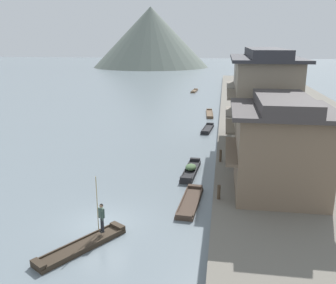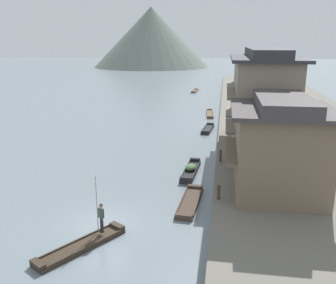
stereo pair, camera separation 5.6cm
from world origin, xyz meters
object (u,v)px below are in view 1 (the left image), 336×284
object	(u,v)px
house_waterfront_second	(265,106)
house_waterfront_tall	(259,95)
boat_moored_nearest	(208,129)
mooring_post_dock_mid	(220,156)
boatman_person	(101,214)
house_waterfront_nearest	(280,146)
boat_moored_far	(190,202)
mooring_post_dock_near	(219,192)
boat_moored_third	(191,170)
boat_midriver_drifting	(210,114)
boat_foreground_poled	(82,246)
boat_moored_second	(194,91)

from	to	relation	value
house_waterfront_second	house_waterfront_tall	world-z (taller)	same
boat_moored_nearest	mooring_post_dock_mid	world-z (taller)	mooring_post_dock_mid
boatman_person	house_waterfront_nearest	distance (m)	11.68
house_waterfront_tall	boat_moored_far	bearing A→B (deg)	-109.88
boat_moored_far	mooring_post_dock_near	world-z (taller)	mooring_post_dock_near
boatman_person	boat_moored_third	bearing A→B (deg)	70.38
boat_midriver_drifting	house_waterfront_tall	world-z (taller)	house_waterfront_tall
boat_moored_third	boat_moored_far	world-z (taller)	boat_moored_third
mooring_post_dock_mid	boat_foreground_poled	bearing A→B (deg)	-117.99
boat_foreground_poled	mooring_post_dock_near	distance (m)	8.69
boat_foreground_poled	mooring_post_dock_mid	bearing A→B (deg)	62.01
boatman_person	house_waterfront_second	bearing A→B (deg)	54.35
boat_moored_third	boat_midriver_drifting	bearing A→B (deg)	88.86
boat_moored_second	house_waterfront_second	world-z (taller)	house_waterfront_second
boat_foreground_poled	boatman_person	bearing A→B (deg)	58.20
boat_moored_third	mooring_post_dock_near	size ratio (longest dim) A/B	5.45
boat_moored_third	mooring_post_dock_near	bearing A→B (deg)	-70.09
house_waterfront_second	boat_foreground_poled	bearing A→B (deg)	-125.35
boat_moored_far	boat_midriver_drifting	size ratio (longest dim) A/B	0.85
boat_foreground_poled	boat_moored_far	bearing A→B (deg)	50.91
boat_foreground_poled	boat_moored_third	distance (m)	12.49
boatman_person	boat_moored_nearest	bearing A→B (deg)	80.12
house_waterfront_nearest	mooring_post_dock_mid	size ratio (longest dim) A/B	7.30
boat_midriver_drifting	boat_moored_far	bearing A→B (deg)	-90.02
boatman_person	house_waterfront_tall	xyz separation A→B (m)	(9.46, 19.42, 3.68)
boatman_person	house_waterfront_nearest	world-z (taller)	house_waterfront_nearest
house_waterfront_nearest	boat_moored_second	bearing A→B (deg)	100.42
boat_foreground_poled	house_waterfront_tall	distance (m)	23.47
boat_foreground_poled	boat_moored_far	size ratio (longest dim) A/B	0.97
mooring_post_dock_mid	boat_moored_third	bearing A→B (deg)	-156.22
house_waterfront_nearest	mooring_post_dock_near	bearing A→B (deg)	-153.56
house_waterfront_second	mooring_post_dock_mid	size ratio (longest dim) A/B	9.01
boat_foreground_poled	boat_midriver_drifting	bearing A→B (deg)	82.11
boat_moored_third	house_waterfront_tall	size ratio (longest dim) A/B	0.56
boatman_person	house_waterfront_second	distance (m)	16.54
boat_foreground_poled	house_waterfront_nearest	bearing A→B (deg)	34.74
boat_moored_nearest	mooring_post_dock_mid	xyz separation A→B (m)	(1.65, -13.61, 1.10)
boat_moored_third	boat_moored_far	xyz separation A→B (m)	(0.47, -5.61, -0.13)
house_waterfront_tall	boat_foreground_poled	bearing A→B (deg)	-116.32
boat_midriver_drifting	house_waterfront_tall	size ratio (longest dim) A/B	0.66
boatman_person	boat_moored_second	bearing A→B (deg)	89.88
boat_foreground_poled	boat_midriver_drifting	size ratio (longest dim) A/B	0.83
boat_moored_far	house_waterfront_tall	distance (m)	16.19
boatman_person	mooring_post_dock_mid	world-z (taller)	boatman_person
boat_moored_second	boat_midriver_drifting	distance (m)	23.97
boat_moored_second	boat_moored_far	bearing A→B (deg)	-85.60
boat_moored_nearest	boat_moored_third	size ratio (longest dim) A/B	0.93
boat_midriver_drifting	mooring_post_dock_near	bearing A→B (deg)	-86.60
boatman_person	boat_midriver_drifting	xyz separation A→B (m)	(4.23, 34.47, -1.27)
boat_moored_far	house_waterfront_tall	world-z (taller)	house_waterfront_tall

